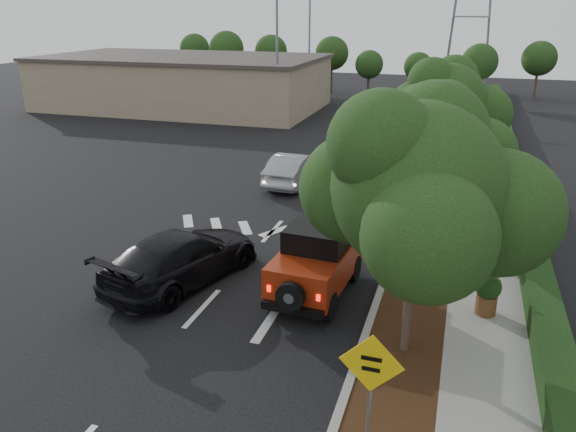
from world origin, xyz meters
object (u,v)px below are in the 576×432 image
at_px(red_jeep, 319,258).
at_px(black_suv_oncoming, 182,257).
at_px(speed_hump_sign, 371,378).
at_px(silver_suv_ahead, 365,183).

relative_size(red_jeep, black_suv_oncoming, 0.76).
bearing_deg(speed_hump_sign, red_jeep, 113.32).
relative_size(silver_suv_ahead, black_suv_oncoming, 0.86).
xyz_separation_m(red_jeep, silver_suv_ahead, (-0.26, 8.98, -0.40)).
xyz_separation_m(red_jeep, speed_hump_sign, (2.49, -5.98, 0.65)).
bearing_deg(silver_suv_ahead, red_jeep, -67.70).
bearing_deg(red_jeep, silver_suv_ahead, 95.70).
distance_m(red_jeep, black_suv_oncoming, 4.13).
relative_size(black_suv_oncoming, speed_hump_sign, 2.22).
distance_m(red_jeep, silver_suv_ahead, 9.00).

